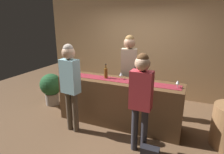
# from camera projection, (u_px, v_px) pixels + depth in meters

# --- Properties ---
(ground_plane) EXTENTS (10.00, 10.00, 0.00)m
(ground_plane) POSITION_uv_depth(u_px,v_px,m) (118.00, 123.00, 4.08)
(ground_plane) COLOR brown
(back_wall) EXTENTS (6.00, 0.12, 2.90)m
(back_wall) POSITION_uv_depth(u_px,v_px,m) (144.00, 45.00, 5.33)
(back_wall) COLOR tan
(back_wall) RESTS_ON ground
(bar_counter) EXTENTS (2.53, 0.60, 0.96)m
(bar_counter) POSITION_uv_depth(u_px,v_px,m) (119.00, 102.00, 3.94)
(bar_counter) COLOR #543821
(bar_counter) RESTS_ON ground
(counter_runner_cloth) EXTENTS (2.40, 0.28, 0.01)m
(counter_runner_cloth) POSITION_uv_depth(u_px,v_px,m) (119.00, 80.00, 3.80)
(counter_runner_cloth) COLOR maroon
(counter_runner_cloth) RESTS_ON bar_counter
(wine_bottle_amber) EXTENTS (0.07, 0.07, 0.30)m
(wine_bottle_amber) POSITION_uv_depth(u_px,v_px,m) (106.00, 73.00, 3.90)
(wine_bottle_amber) COLOR brown
(wine_bottle_amber) RESTS_ON bar_counter
(wine_bottle_green) EXTENTS (0.07, 0.07, 0.30)m
(wine_bottle_green) POSITION_uv_depth(u_px,v_px,m) (135.00, 77.00, 3.63)
(wine_bottle_green) COLOR #194723
(wine_bottle_green) RESTS_ON bar_counter
(wine_glass_near_customer) EXTENTS (0.07, 0.07, 0.14)m
(wine_glass_near_customer) POSITION_uv_depth(u_px,v_px,m) (121.00, 74.00, 3.84)
(wine_glass_near_customer) COLOR silver
(wine_glass_near_customer) RESTS_ON bar_counter
(wine_glass_mid_counter) EXTENTS (0.07, 0.07, 0.14)m
(wine_glass_mid_counter) POSITION_uv_depth(u_px,v_px,m) (178.00, 82.00, 3.34)
(wine_glass_mid_counter) COLOR silver
(wine_glass_mid_counter) RESTS_ON bar_counter
(bartender) EXTENTS (0.37, 0.26, 1.81)m
(bartender) POSITION_uv_depth(u_px,v_px,m) (129.00, 66.00, 4.25)
(bartender) COLOR #26262B
(bartender) RESTS_ON ground
(customer_sipping) EXTENTS (0.34, 0.23, 1.66)m
(customer_sipping) POSITION_uv_depth(u_px,v_px,m) (141.00, 94.00, 2.93)
(customer_sipping) COLOR #33333D
(customer_sipping) RESTS_ON ground
(customer_browsing) EXTENTS (0.36, 0.24, 1.71)m
(customer_browsing) POSITION_uv_depth(u_px,v_px,m) (70.00, 79.00, 3.52)
(customer_browsing) COLOR brown
(customer_browsing) RESTS_ON ground
(potted_plant_tall) EXTENTS (0.56, 0.56, 0.82)m
(potted_plant_tall) POSITION_uv_depth(u_px,v_px,m) (51.00, 87.00, 4.86)
(potted_plant_tall) COLOR #9E9389
(potted_plant_tall) RESTS_ON ground
(handbag) EXTENTS (0.28, 0.14, 0.22)m
(handbag) POSITION_uv_depth(u_px,v_px,m) (150.00, 154.00, 2.97)
(handbag) COLOR black
(handbag) RESTS_ON ground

